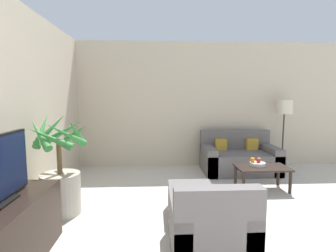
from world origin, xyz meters
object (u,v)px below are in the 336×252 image
at_px(tv_console, 3,237).
at_px(armchair, 210,227).
at_px(potted_palm, 60,179).
at_px(orange_fruit, 253,160).
at_px(sofa_loveseat, 239,159).
at_px(apple_green, 259,159).
at_px(ottoman, 191,200).
at_px(floor_lamp, 284,111).
at_px(coffee_table, 262,170).
at_px(fruit_bowl, 258,164).
at_px(apple_red, 258,160).

relative_size(tv_console, armchair, 1.47).
distance_m(potted_palm, orange_fruit, 2.98).
xyz_separation_m(sofa_loveseat, apple_green, (0.05, -0.91, 0.20)).
relative_size(potted_palm, ottoman, 2.34).
xyz_separation_m(potted_palm, floor_lamp, (3.94, 1.99, 0.76)).
xyz_separation_m(potted_palm, coffee_table, (2.99, 0.75, -0.14)).
xyz_separation_m(potted_palm, apple_green, (2.98, 0.87, 0.01)).
height_order(orange_fruit, ottoman, orange_fruit).
bearing_deg(apple_green, potted_palm, -163.65).
xyz_separation_m(tv_console, orange_fruit, (2.96, 1.97, 0.17)).
relative_size(tv_console, ottoman, 2.24).
height_order(floor_lamp, orange_fruit, floor_lamp).
bearing_deg(sofa_loveseat, ottoman, -123.55).
relative_size(sofa_loveseat, coffee_table, 1.74).
height_order(fruit_bowl, armchair, armchair).
bearing_deg(apple_green, armchair, -123.84).
distance_m(tv_console, orange_fruit, 3.56).
distance_m(potted_palm, armchair, 2.01).
relative_size(sofa_loveseat, floor_lamp, 1.01).
height_order(potted_palm, armchair, potted_palm).
bearing_deg(ottoman, tv_console, -149.82).
bearing_deg(apple_green, ottoman, -143.23).
height_order(apple_red, armchair, armchair).
distance_m(potted_palm, apple_green, 3.11).
xyz_separation_m(potted_palm, armchair, (1.76, -0.94, -0.21)).
bearing_deg(apple_red, tv_console, -147.60).
distance_m(apple_green, armchair, 2.20).
bearing_deg(potted_palm, fruit_bowl, 15.37).
height_order(apple_red, ottoman, apple_red).
height_order(floor_lamp, apple_green, floor_lamp).
height_order(fruit_bowl, apple_red, apple_red).
bearing_deg(apple_green, floor_lamp, 49.28).
bearing_deg(potted_palm, orange_fruit, 16.37).
relative_size(apple_red, apple_green, 1.15).
relative_size(orange_fruit, armchair, 0.09).
xyz_separation_m(coffee_table, ottoman, (-1.29, -0.84, -0.14)).
height_order(sofa_loveseat, fruit_bowl, sofa_loveseat).
bearing_deg(coffee_table, potted_palm, -165.84).
height_order(sofa_loveseat, orange_fruit, sofa_loveseat).
bearing_deg(potted_palm, tv_console, -95.03).
xyz_separation_m(sofa_loveseat, armchair, (-1.17, -2.73, -0.01)).
bearing_deg(tv_console, orange_fruit, 33.67).
relative_size(floor_lamp, apple_red, 19.29).
distance_m(floor_lamp, coffee_table, 1.80).
xyz_separation_m(apple_red, ottoman, (-1.25, -0.89, -0.29)).
bearing_deg(apple_red, sofa_loveseat, 90.32).
relative_size(potted_palm, floor_lamp, 0.92).
height_order(coffee_table, orange_fruit, orange_fruit).
xyz_separation_m(orange_fruit, ottoman, (-1.16, -0.93, -0.29)).
height_order(orange_fruit, armchair, armchair).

